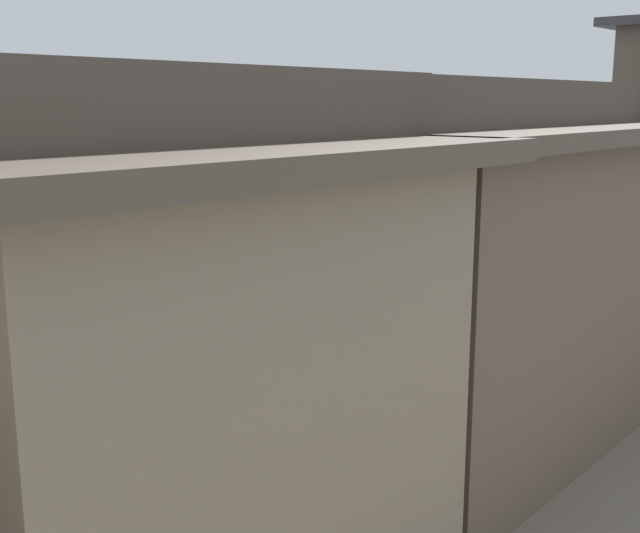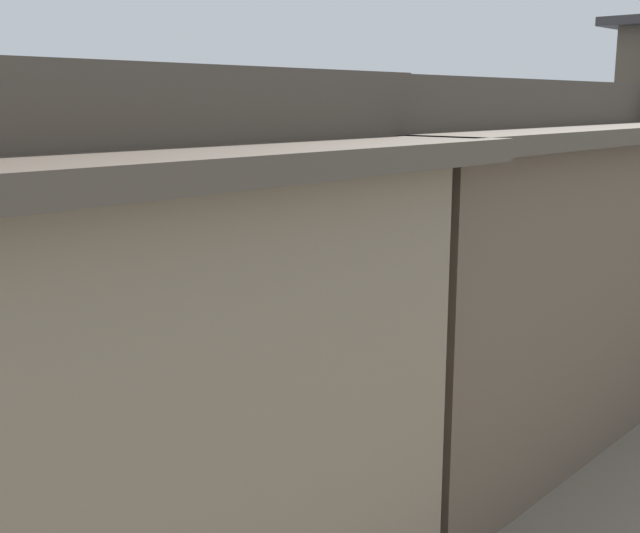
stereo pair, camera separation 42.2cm
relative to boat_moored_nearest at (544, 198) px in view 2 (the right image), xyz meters
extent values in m
cube|color=#423328|center=(0.00, 0.00, -0.15)|extent=(3.27, 5.47, 0.21)
cube|color=#423328|center=(1.06, -2.37, 0.06)|extent=(1.07, 0.74, 0.19)
cube|color=#423328|center=(-1.06, 2.37, 0.06)|extent=(1.07, 0.74, 0.19)
cube|color=#423328|center=(0.47, 0.21, 0.00)|extent=(2.12, 4.59, 0.08)
cube|color=#423328|center=(-0.47, -0.21, 0.00)|extent=(2.12, 4.59, 0.08)
ellipsoid|color=#4C6B42|center=(0.00, 0.00, 0.24)|extent=(1.50, 1.70, 0.55)
cube|color=brown|center=(2.68, 8.52, 0.09)|extent=(0.66, 0.92, 0.21)
cube|color=#232326|center=(0.19, -11.23, -0.13)|extent=(4.53, 1.13, 0.25)
cube|color=#232326|center=(2.30, -11.29, 0.11)|extent=(0.38, 0.93, 0.23)
cube|color=#232326|center=(-1.91, -11.18, 0.11)|extent=(0.38, 0.93, 0.23)
cube|color=#232326|center=(0.21, -10.76, 0.04)|extent=(4.01, 0.18, 0.08)
cube|color=#232326|center=(0.18, -11.70, 0.04)|extent=(4.01, 0.18, 0.08)
ellipsoid|color=brown|center=(0.19, -11.23, 0.25)|extent=(1.31, 0.95, 0.51)
cube|color=#33281E|center=(11.58, -25.39, -0.11)|extent=(1.49, 5.51, 0.29)
cube|color=#33281E|center=(11.87, -22.83, 0.16)|extent=(0.84, 0.45, 0.26)
cube|color=#33281E|center=(11.30, -27.94, 0.16)|extent=(0.84, 0.45, 0.26)
cube|color=#33281E|center=(11.18, -25.34, 0.07)|extent=(0.63, 4.93, 0.08)
cube|color=#33281E|center=(11.99, -25.43, 0.07)|extent=(0.63, 4.93, 0.08)
cube|color=#33281E|center=(11.06, -34.97, -0.15)|extent=(1.08, 4.95, 0.20)
cube|color=#33281E|center=(11.03, -32.65, 0.04)|extent=(0.92, 0.37, 0.18)
cube|color=#33281E|center=(11.09, -37.29, 0.04)|extent=(0.92, 0.37, 0.18)
cube|color=#33281E|center=(10.59, -34.98, -0.01)|extent=(0.14, 4.44, 0.08)
cube|color=#33281E|center=(11.53, -34.96, -0.01)|extent=(0.14, 4.44, 0.08)
ellipsoid|color=brown|center=(11.06, -34.97, 0.20)|extent=(0.93, 1.30, 0.50)
cube|color=#7F705B|center=(16.91, -43.00, 2.90)|extent=(4.46, 5.28, 5.20)
cube|color=brown|center=(14.33, -43.00, 2.90)|extent=(0.70, 5.28, 0.16)
cube|color=#4C4238|center=(16.91, -43.00, 5.62)|extent=(5.36, 6.18, 0.24)
cube|color=#4C4238|center=(16.91, -43.00, 6.09)|extent=(2.68, 6.18, 0.70)
cube|color=brown|center=(16.77, -36.22, 2.90)|extent=(4.19, 7.09, 5.20)
cube|color=#4D4135|center=(14.33, -36.22, 2.90)|extent=(0.70, 7.09, 0.16)
cube|color=#4C4238|center=(16.77, -36.22, 5.62)|extent=(5.09, 7.99, 0.24)
cube|color=#4C4238|center=(16.77, -36.22, 6.09)|extent=(2.51, 7.99, 0.70)
cube|color=gray|center=(16.97, -29.35, 2.90)|extent=(4.58, 4.84, 5.20)
cube|color=#6E6151|center=(14.33, -29.35, 2.90)|extent=(0.70, 4.84, 0.16)
cube|color=#4D4135|center=(14.33, -23.18, 2.90)|extent=(0.70, 4.81, 0.16)
cube|color=#4D4135|center=(14.33, -23.18, 5.50)|extent=(0.70, 4.81, 0.16)
camera|label=1|loc=(23.45, -47.79, 6.13)|focal=44.61mm
camera|label=2|loc=(23.77, -47.50, 6.13)|focal=44.61mm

